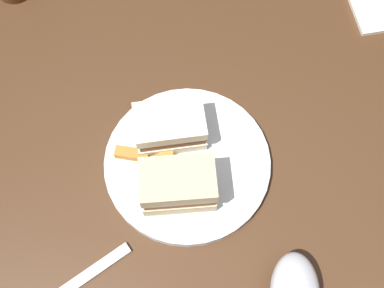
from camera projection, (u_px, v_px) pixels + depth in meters
name	position (u px, v px, depth m)	size (l,w,h in m)	color
ground_plane	(194.00, 234.00, 1.44)	(6.00, 6.00, 0.00)	#333842
dining_table	(195.00, 200.00, 1.11)	(1.15, 0.91, 0.72)	#422816
plate	(187.00, 163.00, 0.75)	(0.26, 0.26, 0.02)	white
sandwich_half_left	(170.00, 127.00, 0.73)	(0.12, 0.10, 0.06)	beige
sandwich_half_right	(178.00, 185.00, 0.69)	(0.12, 0.09, 0.07)	#CCB284
potato_wedge_front	(162.00, 170.00, 0.73)	(0.05, 0.02, 0.02)	#AD702D
potato_wedge_middle	(168.00, 146.00, 0.74)	(0.04, 0.02, 0.02)	#B77F33
potato_wedge_back	(132.00, 154.00, 0.74)	(0.05, 0.02, 0.01)	#AD702D
potato_wedge_left_edge	(155.00, 137.00, 0.75)	(0.05, 0.02, 0.02)	#AD702D
napkin	(383.00, 11.00, 0.87)	(0.11, 0.09, 0.01)	silver
fork	(76.00, 283.00, 0.68)	(0.18, 0.02, 0.01)	silver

